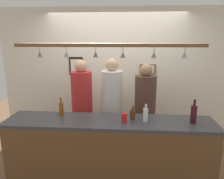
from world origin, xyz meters
TOP-DOWN VIEW (x-y plane):
  - ground_plane at (0.00, 0.00)m, footprint 8.00×8.00m
  - back_wall at (0.00, 1.10)m, footprint 4.40×0.06m
  - bar_counter at (0.00, -0.50)m, footprint 2.70×0.55m
  - overhead_glass_rack at (0.00, -0.30)m, footprint 2.20×0.36m
  - hanging_wineglass_far_left at (-0.88, -0.29)m, footprint 0.07×0.07m
  - hanging_wineglass_left at (-0.52, -0.35)m, footprint 0.07×0.07m
  - hanging_wineglass_center_left at (-0.18, -0.26)m, footprint 0.07×0.07m
  - hanging_wineglass_center at (0.16, -0.28)m, footprint 0.07×0.07m
  - hanging_wineglass_center_right at (0.54, -0.30)m, footprint 0.07×0.07m
  - hanging_wineglass_right at (0.88, -0.35)m, footprint 0.07×0.07m
  - person_left_red_shirt at (-0.52, 0.40)m, footprint 0.34×0.34m
  - person_middle_white_patterned_shirt at (-0.02, 0.40)m, footprint 0.34×0.34m
  - person_right_brown_shirt at (0.51, 0.40)m, footprint 0.34×0.34m
  - bottle_beer_brown_stubby at (0.30, -0.29)m, footprint 0.07×0.07m
  - bottle_beer_amber_tall at (-0.66, -0.23)m, footprint 0.06×0.06m
  - bottle_soda_clear at (0.46, -0.35)m, footprint 0.06×0.06m
  - bottle_wine_dark_red at (1.05, -0.35)m, footprint 0.08×0.08m
  - drink_can at (0.19, -0.40)m, footprint 0.07×0.07m
  - picture_frame_caricature at (-0.76, 1.06)m, footprint 0.26×0.02m
  - picture_frame_lower_pair at (0.59, 1.06)m, footprint 0.30×0.02m

SIDE VIEW (x-z plane):
  - ground_plane at x=0.00m, z-range 0.00..0.00m
  - bar_counter at x=0.00m, z-range 0.18..1.19m
  - person_right_brown_shirt at x=0.51m, z-range 0.17..1.83m
  - person_left_red_shirt at x=-0.52m, z-range 0.18..1.90m
  - person_middle_white_patterned_shirt at x=-0.02m, z-range 0.18..1.92m
  - drink_can at x=0.19m, z-range 1.01..1.14m
  - bottle_beer_brown_stubby at x=0.30m, z-range 1.00..1.18m
  - bottle_soda_clear at x=0.46m, z-range 0.99..1.22m
  - bottle_beer_amber_tall at x=-0.66m, z-range 0.98..1.24m
  - bottle_wine_dark_red at x=1.05m, z-range 0.98..1.28m
  - back_wall at x=0.00m, z-range 0.00..2.60m
  - picture_frame_lower_pair at x=0.59m, z-range 1.40..1.58m
  - picture_frame_caricature at x=-0.76m, z-range 1.36..1.70m
  - hanging_wineglass_far_left at x=-0.88m, z-range 1.79..1.92m
  - hanging_wineglass_left at x=-0.52m, z-range 1.79..1.92m
  - hanging_wineglass_center_left at x=-0.18m, z-range 1.79..1.92m
  - hanging_wineglass_center at x=0.16m, z-range 1.79..1.92m
  - hanging_wineglass_center_right at x=0.54m, z-range 1.79..1.92m
  - hanging_wineglass_right at x=0.88m, z-range 1.79..1.92m
  - overhead_glass_rack at x=0.00m, z-range 1.94..1.98m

